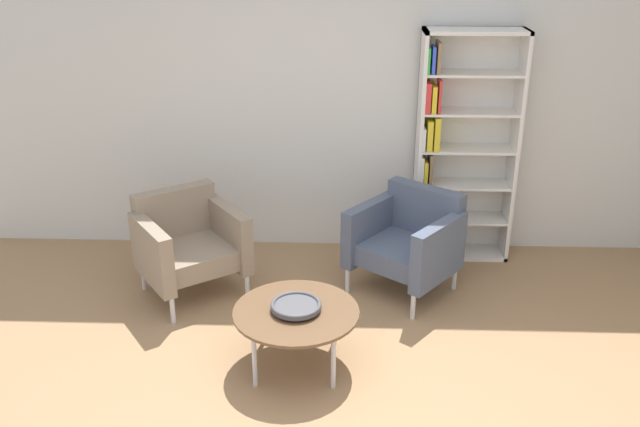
{
  "coord_description": "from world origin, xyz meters",
  "views": [
    {
      "loc": [
        0.05,
        -3.14,
        2.64
      ],
      "look_at": [
        -0.09,
        0.84,
        0.95
      ],
      "focal_mm": 38.46,
      "sensor_mm": 36.0,
      "label": 1
    }
  ],
  "objects_px": {
    "decorative_bowl": "(296,306)",
    "armchair_near_window": "(188,242)",
    "bookshelf_tall": "(457,149)",
    "armchair_corner_red": "(408,240)",
    "coffee_table_low": "(296,314)"
  },
  "relations": [
    {
      "from": "decorative_bowl",
      "to": "armchair_near_window",
      "type": "relative_size",
      "value": 0.34
    },
    {
      "from": "bookshelf_tall",
      "to": "armchair_corner_red",
      "type": "height_order",
      "value": "bookshelf_tall"
    },
    {
      "from": "decorative_bowl",
      "to": "bookshelf_tall",
      "type": "bearing_deg",
      "value": 54.18
    },
    {
      "from": "bookshelf_tall",
      "to": "armchair_near_window",
      "type": "height_order",
      "value": "bookshelf_tall"
    },
    {
      "from": "coffee_table_low",
      "to": "armchair_near_window",
      "type": "distance_m",
      "value": 1.28
    },
    {
      "from": "coffee_table_low",
      "to": "armchair_near_window",
      "type": "height_order",
      "value": "armchair_near_window"
    },
    {
      "from": "bookshelf_tall",
      "to": "armchair_near_window",
      "type": "xyz_separation_m",
      "value": [
        -2.09,
        -0.75,
        -0.52
      ]
    },
    {
      "from": "coffee_table_low",
      "to": "bookshelf_tall",
      "type": "bearing_deg",
      "value": 54.18
    },
    {
      "from": "coffee_table_low",
      "to": "armchair_near_window",
      "type": "relative_size",
      "value": 0.85
    },
    {
      "from": "decorative_bowl",
      "to": "armchair_near_window",
      "type": "distance_m",
      "value": 1.28
    },
    {
      "from": "decorative_bowl",
      "to": "armchair_corner_red",
      "type": "relative_size",
      "value": 0.34
    },
    {
      "from": "decorative_bowl",
      "to": "armchair_corner_red",
      "type": "xyz_separation_m",
      "value": [
        0.79,
        1.04,
        -0.02
      ]
    },
    {
      "from": "decorative_bowl",
      "to": "armchair_corner_red",
      "type": "height_order",
      "value": "armchair_corner_red"
    },
    {
      "from": "bookshelf_tall",
      "to": "decorative_bowl",
      "type": "distance_m",
      "value": 2.13
    },
    {
      "from": "bookshelf_tall",
      "to": "coffee_table_low",
      "type": "distance_m",
      "value": 2.15
    }
  ]
}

